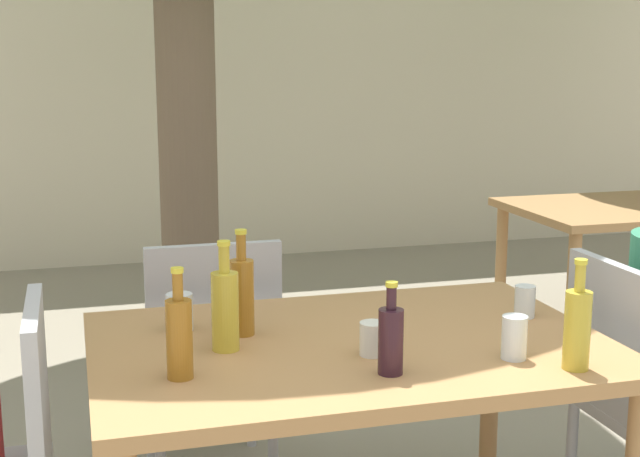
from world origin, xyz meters
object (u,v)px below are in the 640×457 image
at_px(oil_cruet_2, 577,327).
at_px(drinking_glass_1, 514,337).
at_px(amber_bottle_3, 242,294).
at_px(oil_cruet_1, 225,308).
at_px(drinking_glass_3, 525,301).
at_px(amber_bottle_4, 179,336).
at_px(patio_chair_2, 211,349).
at_px(drinking_glass_0, 180,312).
at_px(patio_chair_1, 640,387).
at_px(wine_bottle_0, 391,339).
at_px(drinking_glass_2, 373,339).
at_px(dining_table_front, 350,369).

relative_size(oil_cruet_2, drinking_glass_1, 2.47).
bearing_deg(amber_bottle_3, oil_cruet_1, -119.73).
height_order(drinking_glass_1, drinking_glass_3, drinking_glass_1).
distance_m(amber_bottle_3, amber_bottle_4, 0.35).
bearing_deg(drinking_glass_3, oil_cruet_2, -102.17).
height_order(patio_chair_2, drinking_glass_0, patio_chair_2).
distance_m(amber_bottle_4, drinking_glass_0, 0.38).
relative_size(patio_chair_1, drinking_glass_1, 7.93).
bearing_deg(amber_bottle_4, wine_bottle_0, -12.28).
bearing_deg(drinking_glass_0, patio_chair_2, 72.14).
distance_m(wine_bottle_0, drinking_glass_0, 0.66).
xyz_separation_m(wine_bottle_0, oil_cruet_1, (-0.35, 0.28, 0.02)).
height_order(drinking_glass_0, drinking_glass_2, drinking_glass_0).
height_order(oil_cruet_2, drinking_glass_1, oil_cruet_2).
xyz_separation_m(patio_chair_1, oil_cruet_1, (-1.25, 0.02, 0.34)).
relative_size(patio_chair_2, drinking_glass_3, 9.43).
distance_m(patio_chair_1, drinking_glass_3, 0.46).
xyz_separation_m(amber_bottle_4, drinking_glass_0, (0.04, 0.37, -0.05)).
bearing_deg(patio_chair_1, wine_bottle_0, 106.35).
xyz_separation_m(dining_table_front, drinking_glass_3, (0.56, 0.07, 0.13)).
relative_size(oil_cruet_1, drinking_glass_0, 2.77).
relative_size(patio_chair_2, drinking_glass_2, 10.25).
height_order(wine_bottle_0, drinking_glass_1, wine_bottle_0).
bearing_deg(dining_table_front, oil_cruet_1, 177.07).
distance_m(wine_bottle_0, oil_cruet_2, 0.46).
distance_m(patio_chair_2, oil_cruet_2, 1.33).
xyz_separation_m(patio_chair_1, amber_bottle_4, (-1.39, -0.16, 0.33)).
bearing_deg(patio_chair_2, oil_cruet_1, 84.99).
bearing_deg(wine_bottle_0, drinking_glass_1, 2.87).
xyz_separation_m(oil_cruet_1, drinking_glass_1, (0.69, -0.26, -0.06)).
distance_m(drinking_glass_0, drinking_glass_2, 0.56).
bearing_deg(patio_chair_2, drinking_glass_3, 143.13).
height_order(dining_table_front, drinking_glass_1, drinking_glass_1).
xyz_separation_m(amber_bottle_4, drinking_glass_1, (0.83, -0.09, -0.05)).
height_order(wine_bottle_0, amber_bottle_4, amber_bottle_4).
xyz_separation_m(oil_cruet_1, drinking_glass_0, (-0.09, 0.20, -0.06)).
bearing_deg(patio_chair_1, drinking_glass_0, 80.88).
xyz_separation_m(patio_chair_2, oil_cruet_2, (0.74, -1.05, 0.34)).
xyz_separation_m(patio_chair_1, drinking_glass_1, (-0.56, -0.25, 0.28)).
bearing_deg(drinking_glass_0, dining_table_front, -26.77).
bearing_deg(oil_cruet_1, patio_chair_2, 84.99).
relative_size(amber_bottle_3, drinking_glass_3, 3.13).
distance_m(wine_bottle_0, oil_cruet_1, 0.45).
height_order(oil_cruet_1, amber_bottle_3, amber_bottle_3).
distance_m(dining_table_front, drinking_glass_1, 0.45).
height_order(amber_bottle_3, amber_bottle_4, amber_bottle_3).
relative_size(amber_bottle_4, drinking_glass_2, 3.13).
distance_m(patio_chair_1, amber_bottle_4, 1.44).
xyz_separation_m(amber_bottle_3, drinking_glass_0, (-0.16, 0.08, -0.06)).
relative_size(oil_cruet_2, amber_bottle_4, 1.02).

